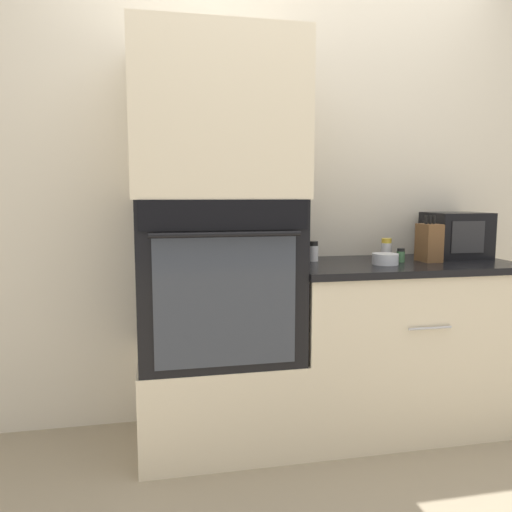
% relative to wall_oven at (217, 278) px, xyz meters
% --- Properties ---
extents(ground_plane, '(12.00, 12.00, 0.00)m').
position_rel_wall_oven_xyz_m(ground_plane, '(0.39, -0.30, -0.84)').
color(ground_plane, gray).
extents(wall_back, '(8.00, 0.05, 2.50)m').
position_rel_wall_oven_xyz_m(wall_back, '(0.39, 0.33, 0.41)').
color(wall_back, beige).
rests_on(wall_back, ground_plane).
extents(oven_cabinet_base, '(0.78, 0.60, 0.46)m').
position_rel_wall_oven_xyz_m(oven_cabinet_base, '(0.00, 0.00, -0.61)').
color(oven_cabinet_base, beige).
rests_on(oven_cabinet_base, ground_plane).
extents(wall_oven, '(0.76, 0.64, 0.77)m').
position_rel_wall_oven_xyz_m(wall_oven, '(0.00, 0.00, 0.00)').
color(wall_oven, black).
rests_on(wall_oven, oven_cabinet_base).
extents(oven_cabinet_upper, '(0.78, 0.60, 0.74)m').
position_rel_wall_oven_xyz_m(oven_cabinet_upper, '(0.00, 0.00, 0.75)').
color(oven_cabinet_upper, beige).
rests_on(oven_cabinet_upper, wall_oven).
extents(counter_unit, '(1.18, 0.63, 0.89)m').
position_rel_wall_oven_xyz_m(counter_unit, '(0.97, 0.00, -0.39)').
color(counter_unit, beige).
rests_on(counter_unit, ground_plane).
extents(microwave, '(0.31, 0.28, 0.25)m').
position_rel_wall_oven_xyz_m(microwave, '(1.37, 0.12, 0.18)').
color(microwave, black).
rests_on(microwave, counter_unit).
extents(knife_block, '(0.09, 0.14, 0.24)m').
position_rel_wall_oven_xyz_m(knife_block, '(1.13, -0.01, 0.15)').
color(knife_block, brown).
rests_on(knife_block, counter_unit).
extents(bowl, '(0.13, 0.13, 0.06)m').
position_rel_wall_oven_xyz_m(bowl, '(0.85, -0.07, 0.08)').
color(bowl, silver).
rests_on(bowl, counter_unit).
extents(condiment_jar_near, '(0.05, 0.05, 0.11)m').
position_rel_wall_oven_xyz_m(condiment_jar_near, '(0.53, 0.12, 0.10)').
color(condiment_jar_near, silver).
rests_on(condiment_jar_near, counter_unit).
extents(condiment_jar_mid, '(0.06, 0.06, 0.11)m').
position_rel_wall_oven_xyz_m(condiment_jar_mid, '(0.95, 0.12, 0.11)').
color(condiment_jar_mid, silver).
rests_on(condiment_jar_mid, counter_unit).
extents(condiment_jar_far, '(0.04, 0.04, 0.07)m').
position_rel_wall_oven_xyz_m(condiment_jar_far, '(0.97, -0.00, 0.09)').
color(condiment_jar_far, '#427047').
rests_on(condiment_jar_far, counter_unit).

